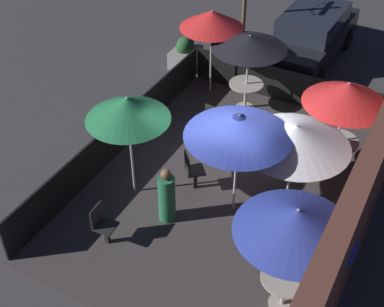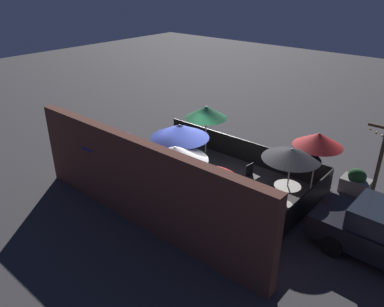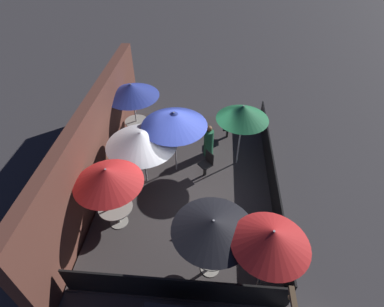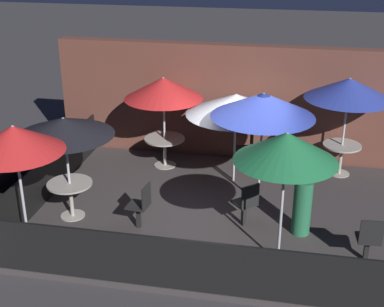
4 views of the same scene
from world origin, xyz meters
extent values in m
plane|color=#383538|center=(0.00, 0.00, 0.00)|extent=(60.00, 60.00, 0.00)
cube|color=#383333|center=(0.00, 0.00, 0.06)|extent=(8.01, 5.58, 0.12)
cube|color=brown|center=(0.00, 3.02, 1.49)|extent=(9.61, 0.36, 2.98)
cube|color=black|center=(0.00, -2.75, 0.59)|extent=(7.81, 0.05, 0.95)
cube|color=black|center=(-3.96, 0.00, 0.59)|extent=(0.05, 5.38, 0.95)
cylinder|color=#B2B2B7|center=(-1.86, 1.96, 1.24)|extent=(0.05, 0.05, 2.24)
cone|color=red|center=(-1.86, 1.96, 2.11)|extent=(1.87, 1.87, 0.51)
cylinder|color=#B2B2B7|center=(-3.13, -0.83, 1.19)|extent=(0.05, 0.05, 2.13)
cone|color=black|center=(-3.13, -0.83, 2.08)|extent=(1.93, 1.93, 0.36)
cylinder|color=#B2B2B7|center=(2.35, 2.29, 1.30)|extent=(0.05, 0.05, 2.36)
cone|color=#283893|center=(2.35, 2.29, 2.24)|extent=(1.98, 1.98, 0.48)
cylinder|color=#B2B2B7|center=(-3.48, -2.05, 1.32)|extent=(0.05, 0.05, 2.39)
cone|color=red|center=(-3.48, -2.05, 2.27)|extent=(1.70, 1.70, 0.48)
cylinder|color=#B2B2B7|center=(1.07, -1.65, 1.35)|extent=(0.05, 0.05, 2.45)
cone|color=#1E6B3D|center=(1.07, -1.65, 2.32)|extent=(1.73, 1.73, 0.50)
cylinder|color=#B2B2B7|center=(0.55, 0.51, 1.34)|extent=(0.05, 0.05, 2.44)
cone|color=#283893|center=(0.55, 0.51, 2.31)|extent=(2.12, 2.12, 0.49)
cylinder|color=#B2B2B7|center=(-0.10, 1.46, 1.17)|extent=(0.05, 0.05, 2.10)
cone|color=silver|center=(-0.10, 1.46, 1.98)|extent=(2.23, 2.23, 0.47)
cylinder|color=#9E998E|center=(-1.86, 1.96, 0.13)|extent=(0.54, 0.54, 0.02)
cylinder|color=#9E998E|center=(-1.86, 1.96, 0.47)|extent=(0.08, 0.08, 0.70)
cylinder|color=#9E998E|center=(-1.86, 1.96, 0.83)|extent=(0.99, 0.99, 0.04)
cylinder|color=#9E998E|center=(-3.13, -0.83, 0.13)|extent=(0.50, 0.50, 0.02)
cylinder|color=#9E998E|center=(-3.13, -0.83, 0.48)|extent=(0.08, 0.08, 0.72)
cylinder|color=#9E998E|center=(-3.13, -0.83, 0.86)|extent=(0.91, 0.91, 0.04)
cylinder|color=#9E998E|center=(2.35, 2.29, 0.13)|extent=(0.49, 0.49, 0.02)
cylinder|color=#9E998E|center=(2.35, 2.29, 0.48)|extent=(0.08, 0.08, 0.72)
cylinder|color=#9E998E|center=(2.35, 2.29, 0.86)|extent=(0.89, 0.89, 0.04)
cube|color=black|center=(1.14, 2.35, 0.35)|extent=(0.08, 0.08, 0.47)
cube|color=black|center=(1.14, 2.35, 0.61)|extent=(0.42, 0.42, 0.04)
cube|color=black|center=(0.96, 2.36, 0.85)|extent=(0.05, 0.40, 0.44)
cube|color=black|center=(0.34, -0.52, 0.36)|extent=(0.11, 0.11, 0.48)
cube|color=black|center=(0.34, -0.52, 0.62)|extent=(0.56, 0.56, 0.04)
cube|color=black|center=(0.46, -0.66, 0.86)|extent=(0.32, 0.29, 0.44)
cube|color=black|center=(2.60, -1.31, 0.33)|extent=(0.09, 0.09, 0.43)
cube|color=black|center=(2.60, -1.31, 0.57)|extent=(0.43, 0.43, 0.04)
cube|color=black|center=(2.61, -1.49, 0.81)|extent=(0.40, 0.06, 0.44)
cube|color=black|center=(-1.67, -1.00, 0.35)|extent=(0.09, 0.09, 0.47)
cube|color=black|center=(-1.67, -1.00, 0.61)|extent=(0.44, 0.44, 0.04)
cube|color=black|center=(-1.49, -1.02, 0.85)|extent=(0.08, 0.40, 0.44)
cube|color=black|center=(0.04, 2.36, 0.33)|extent=(0.09, 0.09, 0.42)
cube|color=black|center=(0.04, 2.36, 0.56)|extent=(0.47, 0.47, 0.04)
cube|color=black|center=(0.22, 2.39, 0.80)|extent=(0.11, 0.40, 0.44)
cylinder|color=#236642|center=(1.45, -0.59, 0.67)|extent=(0.41, 0.41, 1.10)
sphere|color=brown|center=(1.45, -0.59, 1.33)|extent=(0.22, 0.22, 0.22)
cube|color=gray|center=(-4.60, -3.46, 0.27)|extent=(1.01, 0.71, 0.54)
ellipsoid|color=#235128|center=(-4.60, -3.46, 0.65)|extent=(0.66, 0.53, 0.59)
cylinder|color=brown|center=(-5.50, -1.99, 1.74)|extent=(0.12, 0.12, 3.48)
sphere|color=#F4B260|center=(-5.41, -1.99, 2.95)|extent=(0.07, 0.07, 0.07)
sphere|color=#F4B260|center=(-5.23, -1.99, 3.00)|extent=(0.07, 0.07, 0.07)
sphere|color=#F4B260|center=(-5.04, -1.99, 3.08)|extent=(0.07, 0.07, 0.07)
cylinder|color=black|center=(-5.32, 0.54, 0.32)|extent=(0.64, 0.20, 0.64)
cylinder|color=black|center=(-5.36, -1.07, 0.32)|extent=(0.64, 0.20, 0.64)
camera|label=1|loc=(8.21, 3.59, 8.21)|focal=50.00mm
camera|label=2|loc=(-7.77, 9.60, 7.34)|focal=35.00mm
camera|label=3|loc=(-7.10, -0.68, 7.68)|focal=28.00mm
camera|label=4|loc=(1.10, -9.76, 5.63)|focal=50.00mm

